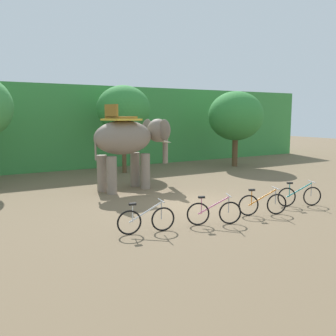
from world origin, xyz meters
TOP-DOWN VIEW (x-y plane):
  - ground_plane at (0.00, 0.00)m, footprint 80.00×80.00m
  - foliage_hedge at (0.00, 14.14)m, footprint 36.00×6.00m
  - tree_left at (1.09, 8.59)m, footprint 3.04×3.04m
  - tree_center_right at (8.41, 7.36)m, footprint 3.54×3.54m
  - elephant at (-0.75, 3.96)m, footprint 4.24×2.32m
  - bike_white at (-3.18, -2.13)m, footprint 1.69×0.53m
  - bike_pink at (-1.03, -2.49)m, footprint 1.59×0.79m
  - bike_orange at (1.06, -2.44)m, footprint 1.61×0.74m
  - bike_teal at (3.14, -2.23)m, footprint 1.59×0.78m

SIDE VIEW (x-z plane):
  - ground_plane at x=0.00m, z-range 0.00..0.00m
  - bike_white at x=-3.18m, z-range -0.07..0.85m
  - bike_pink at x=-1.03m, z-range -0.07..0.85m
  - bike_orange at x=1.06m, z-range -0.07..0.85m
  - bike_teal at x=3.14m, z-range -0.07..0.85m
  - elephant at x=-0.75m, z-range 0.31..4.09m
  - foliage_hedge at x=0.00m, z-range 0.00..5.14m
  - tree_center_right at x=8.41m, z-range 0.84..5.67m
  - tree_left at x=1.09m, z-range 1.16..6.16m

